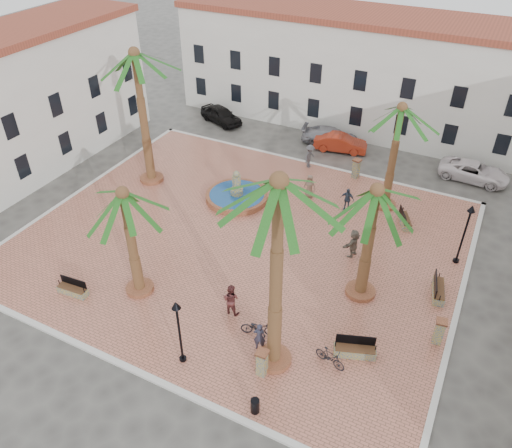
# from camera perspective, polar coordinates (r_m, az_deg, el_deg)

# --- Properties ---
(ground) EXTENTS (120.00, 120.00, 0.00)m
(ground) POSITION_cam_1_polar(r_m,az_deg,el_deg) (31.22, -1.64, -1.89)
(ground) COLOR #56544F
(ground) RESTS_ON ground
(plaza) EXTENTS (26.00, 22.00, 0.15)m
(plaza) POSITION_cam_1_polar(r_m,az_deg,el_deg) (31.17, -1.64, -1.78)
(plaza) COLOR #C7745C
(plaza) RESTS_ON ground
(kerb_n) EXTENTS (26.30, 0.30, 0.16)m
(kerb_n) POSITION_cam_1_polar(r_m,az_deg,el_deg) (39.59, 5.96, 6.97)
(kerb_n) COLOR silver
(kerb_n) RESTS_ON ground
(kerb_s) EXTENTS (26.30, 0.30, 0.16)m
(kerb_s) POSITION_cam_1_polar(r_m,az_deg,el_deg) (24.86, -14.19, -15.70)
(kerb_s) COLOR silver
(kerb_s) RESTS_ON ground
(kerb_e) EXTENTS (0.30, 22.30, 0.16)m
(kerb_e) POSITION_cam_1_polar(r_m,az_deg,el_deg) (28.81, 22.08, -8.82)
(kerb_e) COLOR silver
(kerb_e) RESTS_ON ground
(kerb_w) EXTENTS (0.30, 22.30, 0.16)m
(kerb_w) POSITION_cam_1_polar(r_m,az_deg,el_deg) (38.09, -19.18, 3.75)
(kerb_w) COLOR silver
(kerb_w) RESTS_ON ground
(building_north) EXTENTS (30.40, 7.40, 9.50)m
(building_north) POSITION_cam_1_polar(r_m,az_deg,el_deg) (45.57, 10.77, 16.98)
(building_north) COLOR white
(building_north) RESTS_ON ground
(building_west) EXTENTS (6.40, 24.40, 10.00)m
(building_west) POSITION_cam_1_polar(r_m,az_deg,el_deg) (40.27, -26.88, 11.57)
(building_west) COLOR white
(building_west) RESTS_ON ground
(fountain) EXTENTS (4.33, 4.33, 2.24)m
(fountain) POSITION_cam_1_polar(r_m,az_deg,el_deg) (34.66, -2.20, 3.30)
(fountain) COLOR #A25939
(fountain) RESTS_ON plaza
(palm_nw) EXTENTS (5.56, 5.56, 9.69)m
(palm_nw) POSITION_cam_1_polar(r_m,az_deg,el_deg) (34.37, -13.54, 16.95)
(palm_nw) COLOR #A25939
(palm_nw) RESTS_ON plaza
(palm_sw) EXTENTS (4.94, 4.94, 6.62)m
(palm_sw) POSITION_cam_1_polar(r_m,az_deg,el_deg) (25.01, -14.76, 1.94)
(palm_sw) COLOR #A25939
(palm_sw) RESTS_ON plaza
(palm_s) EXTENTS (5.45, 5.45, 10.20)m
(palm_s) POSITION_cam_1_polar(r_m,az_deg,el_deg) (18.35, 2.58, 2.27)
(palm_s) COLOR #A25939
(palm_s) RESTS_ON plaza
(palm_e) EXTENTS (5.29, 5.29, 6.96)m
(palm_e) POSITION_cam_1_polar(r_m,az_deg,el_deg) (24.49, 13.42, 2.14)
(palm_e) COLOR #A25939
(palm_e) RESTS_ON plaza
(palm_ne) EXTENTS (4.83, 4.83, 7.44)m
(palm_ne) POSITION_cam_1_polar(r_m,az_deg,el_deg) (32.27, 16.13, 11.38)
(palm_ne) COLOR #A25939
(palm_ne) RESTS_ON plaza
(bench_s) EXTENTS (1.78, 0.67, 0.92)m
(bench_s) POSITION_cam_1_polar(r_m,az_deg,el_deg) (28.99, -20.21, -7.06)
(bench_s) COLOR gray
(bench_s) RESTS_ON plaza
(bench_se) EXTENTS (2.06, 1.24, 1.04)m
(bench_se) POSITION_cam_1_polar(r_m,az_deg,el_deg) (24.80, 11.22, -13.96)
(bench_se) COLOR gray
(bench_se) RESTS_ON plaza
(bench_e) EXTENTS (0.97, 2.02, 1.03)m
(bench_e) POSITION_cam_1_polar(r_m,az_deg,el_deg) (28.88, 20.09, -7.14)
(bench_e) COLOR gray
(bench_e) RESTS_ON plaza
(bench_ne) EXTENTS (1.26, 1.86, 0.95)m
(bench_ne) POSITION_cam_1_polar(r_m,az_deg,el_deg) (33.62, 16.64, 0.39)
(bench_ne) COLOR gray
(bench_ne) RESTS_ON plaza
(lamppost_s) EXTENTS (0.41, 0.41, 3.81)m
(lamppost_s) POSITION_cam_1_polar(r_m,az_deg,el_deg) (22.69, -8.90, -10.98)
(lamppost_s) COLOR black
(lamppost_s) RESTS_ON plaza
(lamppost_e) EXTENTS (0.43, 0.43, 3.97)m
(lamppost_e) POSITION_cam_1_polar(r_m,az_deg,el_deg) (30.12, 22.97, -0.06)
(lamppost_e) COLOR black
(lamppost_e) RESTS_ON plaza
(bollard_se) EXTENTS (0.55, 0.55, 1.49)m
(bollard_se) POSITION_cam_1_polar(r_m,az_deg,el_deg) (23.29, 0.70, -15.55)
(bollard_se) COLOR gray
(bollard_se) RESTS_ON plaza
(bollard_n) EXTENTS (0.66, 0.66, 1.50)m
(bollard_n) POSITION_cam_1_polar(r_m,az_deg,el_deg) (37.64, 11.38, 6.26)
(bollard_n) COLOR gray
(bollard_n) RESTS_ON plaza
(bollard_e) EXTENTS (0.59, 0.59, 1.47)m
(bollard_e) POSITION_cam_1_polar(r_m,az_deg,el_deg) (26.04, 20.20, -11.41)
(bollard_e) COLOR gray
(bollard_e) RESTS_ON plaza
(litter_bin) EXTENTS (0.39, 0.39, 0.76)m
(litter_bin) POSITION_cam_1_polar(r_m,az_deg,el_deg) (22.46, -0.11, -20.07)
(litter_bin) COLOR black
(litter_bin) RESTS_ON plaza
(cyclist_a) EXTENTS (0.68, 0.55, 1.63)m
(cyclist_a) POSITION_cam_1_polar(r_m,az_deg,el_deg) (24.21, 0.41, -12.73)
(cyclist_a) COLOR #2E2F45
(cyclist_a) RESTS_ON plaza
(bicycle_a) EXTENTS (1.88, 1.15, 0.94)m
(bicycle_a) POSITION_cam_1_polar(r_m,az_deg,el_deg) (25.06, 0.28, -11.73)
(bicycle_a) COLOR black
(bicycle_a) RESTS_ON plaza
(cyclist_b) EXTENTS (0.92, 0.73, 1.83)m
(cyclist_b) POSITION_cam_1_polar(r_m,az_deg,el_deg) (25.81, -2.89, -8.58)
(cyclist_b) COLOR #572727
(cyclist_b) RESTS_ON plaza
(bicycle_b) EXTENTS (1.66, 0.84, 0.96)m
(bicycle_b) POSITION_cam_1_polar(r_m,az_deg,el_deg) (24.09, 8.47, -14.85)
(bicycle_b) COLOR black
(bicycle_b) RESTS_ON plaza
(pedestrian_fountain_a) EXTENTS (0.90, 0.66, 1.70)m
(pedestrian_fountain_a) POSITION_cam_1_polar(r_m,az_deg,el_deg) (34.80, 6.14, 4.31)
(pedestrian_fountain_a) COLOR #7E6250
(pedestrian_fountain_a) RESTS_ON plaza
(pedestrian_fountain_b) EXTENTS (0.96, 0.42, 1.63)m
(pedestrian_fountain_b) POSITION_cam_1_polar(r_m,az_deg,el_deg) (33.84, 10.37, 2.81)
(pedestrian_fountain_b) COLOR #344459
(pedestrian_fountain_b) RESTS_ON plaza
(pedestrian_north) EXTENTS (0.87, 1.29, 1.85)m
(pedestrian_north) POSITION_cam_1_polar(r_m,az_deg,el_deg) (38.46, 6.17, 7.71)
(pedestrian_north) COLOR #535358
(pedestrian_north) RESTS_ON plaza
(pedestrian_east) EXTENTS (0.92, 1.76, 1.82)m
(pedestrian_east) POSITION_cam_1_polar(r_m,az_deg,el_deg) (29.84, 11.07, -2.15)
(pedestrian_east) COLOR #6E6455
(pedestrian_east) RESTS_ON plaza
(car_black) EXTENTS (4.73, 3.19, 1.50)m
(car_black) POSITION_cam_1_polar(r_m,az_deg,el_deg) (46.06, -4.00, 12.34)
(car_black) COLOR black
(car_black) RESTS_ON ground
(car_red) EXTENTS (4.46, 2.28, 1.40)m
(car_red) POSITION_cam_1_polar(r_m,az_deg,el_deg) (41.62, 9.64, 9.13)
(car_red) COLOR red
(car_red) RESTS_ON ground
(car_silver) EXTENTS (5.05, 2.70, 1.39)m
(car_silver) POSITION_cam_1_polar(r_m,az_deg,el_deg) (42.56, 8.53, 9.87)
(car_silver) COLOR #9999A1
(car_silver) RESTS_ON ground
(car_white) EXTENTS (5.09, 2.56, 1.38)m
(car_white) POSITION_cam_1_polar(r_m,az_deg,el_deg) (40.33, 23.67, 5.51)
(car_white) COLOR white
(car_white) RESTS_ON ground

